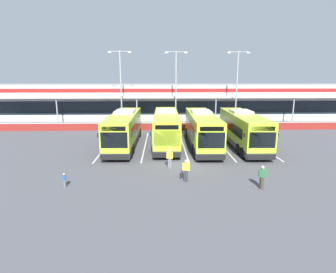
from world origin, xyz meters
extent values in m
plane|color=#4C4C51|center=(0.00, 0.00, 0.00)|extent=(200.00, 200.00, 0.00)
cube|color=silver|center=(0.00, 27.00, 2.75)|extent=(70.00, 10.00, 5.50)
cube|color=#19232D|center=(0.00, 21.98, 2.30)|extent=(66.00, 0.08, 2.20)
cube|color=maroon|center=(0.00, 21.97, 5.15)|extent=(68.00, 0.08, 0.60)
cube|color=beige|center=(0.00, 20.50, 4.20)|extent=(67.00, 3.00, 0.24)
cube|color=gray|center=(0.00, 27.00, 5.75)|extent=(70.00, 10.00, 0.50)
cylinder|color=#999999|center=(-18.60, 19.30, 2.10)|extent=(0.20, 0.20, 4.20)
cylinder|color=#999999|center=(-6.20, 19.30, 2.10)|extent=(0.20, 0.20, 4.20)
cylinder|color=#999999|center=(6.20, 19.30, 2.10)|extent=(0.20, 0.20, 4.20)
cylinder|color=#999999|center=(18.60, 19.30, 2.10)|extent=(0.20, 0.20, 4.20)
cube|color=maroon|center=(0.00, 14.50, 0.50)|extent=(60.00, 0.36, 1.00)
cube|color=#B2B2B2|center=(0.00, 14.50, 1.05)|extent=(60.00, 0.40, 0.10)
cube|color=#B7DB2D|center=(-6.40, 5.59, 1.91)|extent=(2.69, 12.03, 3.19)
cube|color=#333333|center=(-6.40, 5.59, 0.59)|extent=(2.71, 12.05, 0.56)
cube|color=black|center=(-6.39, 5.99, 2.15)|extent=(2.69, 9.63, 0.96)
cube|color=black|center=(-6.47, -0.36, 2.05)|extent=(2.31, 0.13, 1.40)
cube|color=black|center=(-6.47, -0.37, 3.05)|extent=(2.05, 0.10, 0.40)
cube|color=silver|center=(-6.38, 6.59, 3.64)|extent=(2.08, 2.82, 0.28)
cube|color=black|center=(-6.47, -0.47, 0.55)|extent=(2.45, 0.19, 0.44)
cube|color=black|center=(-5.01, -0.03, 2.40)|extent=(0.08, 0.12, 0.36)
cube|color=black|center=(-7.92, 0.00, 2.40)|extent=(0.08, 0.12, 0.36)
cylinder|color=black|center=(-5.15, 10.17, 0.52)|extent=(0.33, 1.04, 1.04)
cylinder|color=black|center=(-7.54, 10.20, 0.52)|extent=(0.33, 1.04, 1.04)
cylinder|color=black|center=(-5.24, 2.37, 0.52)|extent=(0.33, 1.04, 1.04)
cylinder|color=black|center=(-7.63, 2.40, 0.52)|extent=(0.33, 1.04, 1.04)
cylinder|color=black|center=(-5.25, 0.97, 0.52)|extent=(0.33, 1.04, 1.04)
cylinder|color=black|center=(-7.64, 1.00, 0.52)|extent=(0.33, 1.04, 1.04)
cube|color=#B7DB2D|center=(-1.86, 6.14, 1.91)|extent=(2.69, 12.03, 3.19)
cube|color=#333333|center=(-1.86, 6.14, 0.59)|extent=(2.71, 12.05, 0.56)
cube|color=black|center=(-1.85, 6.54, 2.15)|extent=(2.69, 9.63, 0.96)
cube|color=black|center=(-1.93, 0.19, 2.05)|extent=(2.31, 0.13, 1.40)
cube|color=black|center=(-1.93, 0.18, 3.05)|extent=(2.05, 0.10, 0.40)
cube|color=silver|center=(-1.85, 7.14, 3.64)|extent=(2.08, 2.82, 0.28)
cube|color=black|center=(-1.93, 0.08, 0.55)|extent=(2.45, 0.19, 0.44)
cube|color=black|center=(-0.47, 0.52, 2.40)|extent=(0.08, 0.12, 0.36)
cube|color=black|center=(-3.38, 0.56, 2.40)|extent=(0.08, 0.12, 0.36)
cylinder|color=black|center=(-0.61, 10.73, 0.52)|extent=(0.33, 1.04, 1.04)
cylinder|color=black|center=(-3.00, 10.76, 0.52)|extent=(0.33, 1.04, 1.04)
cylinder|color=black|center=(-0.70, 2.93, 0.52)|extent=(0.33, 1.04, 1.04)
cylinder|color=black|center=(-3.09, 2.96, 0.52)|extent=(0.33, 1.04, 1.04)
cylinder|color=black|center=(-0.72, 1.53, 0.52)|extent=(0.33, 1.04, 1.04)
cylinder|color=black|center=(-3.11, 1.56, 0.52)|extent=(0.33, 1.04, 1.04)
cube|color=#B7DB2D|center=(1.93, 5.31, 1.91)|extent=(2.69, 12.03, 3.19)
cube|color=#333333|center=(1.93, 5.31, 0.59)|extent=(2.71, 12.05, 0.56)
cube|color=black|center=(1.94, 5.71, 2.15)|extent=(2.69, 9.63, 0.96)
cube|color=black|center=(1.86, -0.64, 2.05)|extent=(2.31, 0.13, 1.40)
cube|color=black|center=(1.86, -0.65, 3.05)|extent=(2.05, 0.10, 0.40)
cube|color=silver|center=(1.95, 6.31, 3.64)|extent=(2.08, 2.82, 0.28)
cube|color=black|center=(1.86, -0.75, 0.55)|extent=(2.45, 0.19, 0.44)
cube|color=black|center=(3.32, -0.31, 2.40)|extent=(0.08, 0.12, 0.36)
cube|color=black|center=(0.41, -0.28, 2.40)|extent=(0.08, 0.12, 0.36)
cylinder|color=black|center=(3.18, 9.89, 0.52)|extent=(0.33, 1.04, 1.04)
cylinder|color=black|center=(0.79, 9.92, 0.52)|extent=(0.33, 1.04, 1.04)
cylinder|color=black|center=(3.09, 2.09, 0.52)|extent=(0.33, 1.04, 1.04)
cylinder|color=black|center=(0.70, 2.12, 0.52)|extent=(0.33, 1.04, 1.04)
cylinder|color=black|center=(3.07, 0.69, 0.52)|extent=(0.33, 1.04, 1.04)
cylinder|color=black|center=(0.68, 0.72, 0.52)|extent=(0.33, 1.04, 1.04)
cube|color=#B7DB2D|center=(6.32, 5.28, 1.91)|extent=(2.69, 12.03, 3.19)
cube|color=#333333|center=(6.32, 5.28, 0.59)|extent=(2.71, 12.05, 0.56)
cube|color=black|center=(6.32, 5.68, 2.15)|extent=(2.69, 9.63, 0.96)
cube|color=black|center=(6.25, -0.67, 2.05)|extent=(2.31, 0.13, 1.40)
cube|color=black|center=(6.25, -0.68, 3.05)|extent=(2.05, 0.10, 0.40)
cube|color=silver|center=(6.33, 6.28, 3.64)|extent=(2.08, 2.82, 0.28)
cube|color=black|center=(6.25, -0.78, 0.55)|extent=(2.45, 0.19, 0.44)
cube|color=black|center=(7.71, -0.34, 2.40)|extent=(0.08, 0.12, 0.36)
cube|color=black|center=(4.80, -0.30, 2.40)|extent=(0.08, 0.12, 0.36)
cylinder|color=black|center=(7.57, 9.86, 0.52)|extent=(0.33, 1.04, 1.04)
cylinder|color=black|center=(5.18, 9.89, 0.52)|extent=(0.33, 1.04, 1.04)
cylinder|color=black|center=(7.47, 2.06, 0.52)|extent=(0.33, 1.04, 1.04)
cylinder|color=black|center=(5.08, 2.09, 0.52)|extent=(0.33, 1.04, 1.04)
cylinder|color=black|center=(7.46, 0.66, 0.52)|extent=(0.33, 1.04, 1.04)
cylinder|color=black|center=(5.07, 0.69, 0.52)|extent=(0.33, 1.04, 1.04)
cube|color=silver|center=(-8.40, 6.00, 0.00)|extent=(0.14, 13.00, 0.01)
cube|color=silver|center=(-4.20, 6.00, 0.00)|extent=(0.14, 13.00, 0.01)
cube|color=silver|center=(0.00, 6.00, 0.00)|extent=(0.14, 13.00, 0.01)
cube|color=silver|center=(4.20, 6.00, 0.00)|extent=(0.14, 13.00, 0.01)
cube|color=silver|center=(8.40, 6.00, 0.00)|extent=(0.14, 13.00, 0.01)
cube|color=#33333D|center=(-0.74, -4.67, 0.42)|extent=(0.16, 0.20, 0.84)
cube|color=#33333D|center=(-0.60, -4.81, 0.42)|extent=(0.16, 0.20, 0.84)
cube|color=gold|center=(-0.67, -4.74, 1.12)|extent=(0.37, 0.26, 0.56)
cube|color=gold|center=(-0.89, -4.72, 1.09)|extent=(0.10, 0.11, 0.54)
cube|color=gold|center=(-0.45, -4.77, 1.09)|extent=(0.10, 0.11, 0.54)
sphere|color=#DBB293|center=(-0.67, -4.74, 1.51)|extent=(0.22, 0.22, 0.22)
cube|color=black|center=(-0.95, -4.69, 0.63)|extent=(0.16, 0.29, 0.22)
cylinder|color=black|center=(-0.95, -4.69, 0.81)|extent=(0.02, 0.02, 0.16)
cube|color=#4C4238|center=(4.27, -6.07, 0.42)|extent=(0.23, 0.23, 0.84)
cube|color=#4C4238|center=(4.29, -6.27, 0.42)|extent=(0.23, 0.23, 0.84)
cube|color=#387F4C|center=(4.28, -6.17, 1.12)|extent=(0.40, 0.40, 0.56)
cube|color=#387F4C|center=(4.12, -6.02, 1.09)|extent=(0.13, 0.13, 0.54)
cube|color=#387F4C|center=(4.44, -6.33, 1.09)|extent=(0.13, 0.13, 0.54)
sphere|color=#DBB293|center=(4.28, -6.17, 1.51)|extent=(0.22, 0.22, 0.22)
cube|color=slate|center=(-9.04, -5.52, 0.26)|extent=(0.13, 0.14, 0.52)
cube|color=slate|center=(-8.98, -5.63, 0.26)|extent=(0.13, 0.14, 0.52)
cube|color=#2D5693|center=(-9.01, -5.58, 0.69)|extent=(0.25, 0.21, 0.35)
cube|color=#2D5693|center=(-9.13, -5.52, 0.68)|extent=(0.08, 0.08, 0.33)
cube|color=#2D5693|center=(-8.88, -5.63, 0.68)|extent=(0.08, 0.08, 0.33)
sphere|color=#DBB293|center=(-9.01, -5.58, 0.94)|extent=(0.14, 0.14, 0.14)
cube|color=slate|center=(-1.82, -1.80, 0.42)|extent=(0.15, 0.19, 0.84)
cube|color=slate|center=(-1.67, -1.93, 0.42)|extent=(0.15, 0.19, 0.84)
cube|color=gold|center=(-1.75, -1.86, 1.12)|extent=(0.35, 0.24, 0.56)
cube|color=gold|center=(-1.97, -1.85, 1.09)|extent=(0.10, 0.11, 0.54)
cube|color=gold|center=(-1.53, -1.88, 1.09)|extent=(0.10, 0.11, 0.54)
sphere|color=#DBB293|center=(-1.75, -1.86, 1.51)|extent=(0.22, 0.22, 0.22)
cylinder|color=#9E9EA3|center=(-8.22, 16.90, 5.50)|extent=(0.20, 0.20, 11.00)
cylinder|color=#9E9EA3|center=(-8.22, 16.90, 10.85)|extent=(2.80, 0.10, 0.10)
cube|color=silver|center=(-9.62, 16.90, 10.75)|extent=(0.44, 0.28, 0.20)
cube|color=silver|center=(-6.82, 16.90, 10.75)|extent=(0.44, 0.28, 0.20)
cylinder|color=#9E9EA3|center=(-0.21, 17.47, 5.50)|extent=(0.20, 0.20, 11.00)
cylinder|color=#9E9EA3|center=(-0.21, 17.47, 10.85)|extent=(2.80, 0.10, 0.10)
cube|color=silver|center=(-1.61, 17.47, 10.75)|extent=(0.44, 0.28, 0.20)
cube|color=silver|center=(1.19, 17.47, 10.75)|extent=(0.44, 0.28, 0.20)
cylinder|color=#9E9EA3|center=(8.79, 17.32, 5.50)|extent=(0.20, 0.20, 11.00)
cylinder|color=#9E9EA3|center=(8.79, 17.32, 10.85)|extent=(2.80, 0.10, 0.10)
cube|color=silver|center=(7.39, 17.32, 10.75)|extent=(0.44, 0.28, 0.20)
cube|color=silver|center=(10.19, 17.32, 10.75)|extent=(0.44, 0.28, 0.20)
camera|label=1|loc=(-2.44, -22.99, 7.37)|focal=28.90mm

